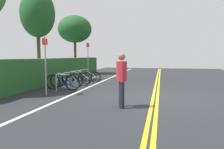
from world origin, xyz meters
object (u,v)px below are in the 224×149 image
Objects in this scene: bicycle_1 at (67,80)px; bicycle_3 at (79,77)px; bike_rack at (74,75)px; tree_far_right at (75,29)px; bicycle_2 at (76,79)px; pedestrian at (122,76)px; sign_post_near at (45,61)px; sign_post_far at (88,57)px; bicycle_4 at (86,77)px; tree_mid at (38,14)px; bicycle_0 at (63,82)px.

bicycle_1 reaches higher than bicycle_3.
tree_far_right is at bearing 22.23° from bike_rack.
pedestrian is at bearing -142.68° from bicycle_2.
sign_post_near is (-3.71, -0.13, 1.03)m from bicycle_3.
bicycle_4 is at bearing -164.24° from sign_post_far.
bicycle_2 reaches higher than bicycle_1.
tree_mid is at bearing 64.02° from bicycle_2.
bike_rack is 7.89m from tree_far_right.
bicycle_0 is at bearing -175.54° from sign_post_far.
bicycle_4 is at bearing 28.94° from pedestrian.
sign_post_far reaches higher than bicycle_1.
pedestrian reaches higher than bicycle_1.
sign_post_near is at bearing 68.30° from pedestrian.
bicycle_1 is at bearing -176.87° from sign_post_far.
bicycle_2 is at bearing -0.08° from sign_post_near.
tree_far_right is (5.20, 2.87, 3.45)m from bicycle_4.
sign_post_far is 0.44× the size of tree_mid.
bicycle_4 is 6.87m from tree_far_right.
sign_post_far is at bearing 4.46° from bicycle_0.
bike_rack reaches higher than bicycle_4.
bike_rack reaches higher than bicycle_2.
sign_post_far is (5.89, 0.33, 0.09)m from sign_post_near.
bicycle_4 is at bearing -90.21° from tree_mid.
bicycle_1 reaches higher than bicycle_4.
bicycle_0 is 0.74m from bicycle_1.
sign_post_far is (2.94, 0.34, 1.09)m from bicycle_2.
pedestrian is (-5.00, -3.37, 0.60)m from bicycle_3.
pedestrian is (-4.24, -3.23, 0.58)m from bicycle_2.
bike_rack is 2.47× the size of bicycle_1.
bicycle_3 is at bearing -174.73° from sign_post_far.
pedestrian is at bearing -135.61° from bicycle_1.
tree_far_right is (10.90, 6.02, 2.83)m from pedestrian.
tree_mid reaches higher than bicycle_4.
bike_rack is at bearing 174.56° from bicycle_4.
bicycle_2 is at bearing -80.49° from bike_rack.
bicycle_4 is 0.73× the size of sign_post_far.
bike_rack is 0.83× the size of tree_far_right.
bicycle_3 is at bearing 33.95° from pedestrian.
bike_rack is at bearing -174.25° from bicycle_3.
bicycle_2 is 0.31× the size of tree_mid.
tree_far_right is at bearing 19.57° from bicycle_1.
tree_mid is at bearing 63.42° from bike_rack.
tree_mid reaches higher than pedestrian.
pedestrian reaches higher than bike_rack.
sign_post_near is at bearing 179.37° from bicycle_0.
bicycle_0 is 0.35× the size of tree_far_right.
bicycle_2 is 0.70× the size of sign_post_far.
bike_rack is 5.37m from pedestrian.
bicycle_2 is 5.00m from tree_mid.
sign_post_far reaches higher than bicycle_0.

